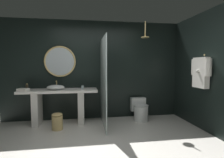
# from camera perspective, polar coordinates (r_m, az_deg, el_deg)

# --- Properties ---
(ground_plane) EXTENTS (5.76, 5.76, 0.00)m
(ground_plane) POSITION_cam_1_polar(r_m,az_deg,el_deg) (3.28, -3.20, -21.54)
(ground_plane) COLOR silver
(back_wall_panel) EXTENTS (4.80, 0.10, 2.60)m
(back_wall_panel) POSITION_cam_1_polar(r_m,az_deg,el_deg) (4.84, -5.46, 2.82)
(back_wall_panel) COLOR black
(back_wall_panel) RESTS_ON ground_plane
(side_wall_right) EXTENTS (0.10, 2.47, 2.60)m
(side_wall_right) POSITION_cam_1_polar(r_m,az_deg,el_deg) (4.54, 26.69, 2.26)
(side_wall_right) COLOR black
(side_wall_right) RESTS_ON ground_plane
(vanity_counter) EXTENTS (1.85, 0.58, 0.84)m
(vanity_counter) POSITION_cam_1_polar(r_m,az_deg,el_deg) (4.60, -16.44, -6.94)
(vanity_counter) COLOR silver
(vanity_counter) RESTS_ON ground_plane
(vessel_sink) EXTENTS (0.42, 0.34, 0.21)m
(vessel_sink) POSITION_cam_1_polar(r_m,az_deg,el_deg) (4.54, -17.53, -2.52)
(vessel_sink) COLOR white
(vessel_sink) RESTS_ON vanity_counter
(tumbler_cup) EXTENTS (0.06, 0.06, 0.09)m
(tumbler_cup) POSITION_cam_1_polar(r_m,az_deg,el_deg) (4.48, -9.40, -2.63)
(tumbler_cup) COLOR silver
(tumbler_cup) RESTS_ON vanity_counter
(soap_dispenser) EXTENTS (0.06, 0.06, 0.16)m
(soap_dispenser) POSITION_cam_1_polar(r_m,az_deg,el_deg) (4.73, -25.51, -2.31)
(soap_dispenser) COLOR #3D3323
(soap_dispenser) RESTS_ON vanity_counter
(round_wall_mirror) EXTENTS (0.80, 0.04, 0.80)m
(round_wall_mirror) POSITION_cam_1_polar(r_m,az_deg,el_deg) (4.79, -16.27, 5.40)
(round_wall_mirror) COLOR tan
(shower_glass_panel) EXTENTS (0.02, 1.28, 2.07)m
(shower_glass_panel) POSITION_cam_1_polar(r_m,az_deg,el_deg) (4.19, -2.79, -1.06)
(shower_glass_panel) COLOR silver
(shower_glass_panel) RESTS_ON ground_plane
(rain_shower_head) EXTENTS (0.19, 0.19, 0.40)m
(rain_shower_head) POSITION_cam_1_polar(r_m,az_deg,el_deg) (4.54, 10.55, 13.51)
(rain_shower_head) COLOR tan
(hanging_bathrobe) EXTENTS (0.20, 0.60, 0.73)m
(hanging_bathrobe) POSITION_cam_1_polar(r_m,az_deg,el_deg) (4.32, 26.49, 2.22)
(hanging_bathrobe) COLOR tan
(toilet) EXTENTS (0.40, 0.58, 0.55)m
(toilet) POSITION_cam_1_polar(r_m,az_deg,el_deg) (4.82, 8.90, -9.66)
(toilet) COLOR white
(toilet) RESTS_ON ground_plane
(waste_bin) EXTENTS (0.24, 0.24, 0.38)m
(waste_bin) POSITION_cam_1_polar(r_m,az_deg,el_deg) (4.26, -17.07, -12.75)
(waste_bin) COLOR tan
(waste_bin) RESTS_ON ground_plane
(folded_hand_towel) EXTENTS (0.26, 0.23, 0.07)m
(folded_hand_towel) POSITION_cam_1_polar(r_m,az_deg,el_deg) (4.53, -26.48, -3.13)
(folded_hand_towel) COLOR silver
(folded_hand_towel) RESTS_ON vanity_counter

